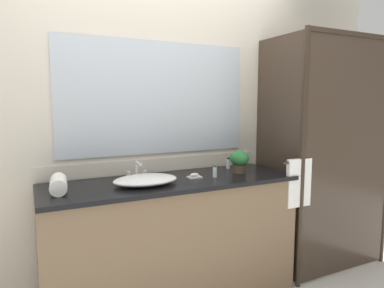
% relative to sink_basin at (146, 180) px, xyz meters
% --- Properties ---
extents(wall_back_with_mirror, '(4.40, 0.06, 2.60)m').
position_rel_sink_basin_xyz_m(wall_back_with_mirror, '(0.22, 0.38, 0.37)').
color(wall_back_with_mirror, beige).
rests_on(wall_back_with_mirror, ground_plane).
extents(vanity_cabinet, '(1.80, 0.58, 0.90)m').
position_rel_sink_basin_xyz_m(vanity_cabinet, '(0.22, 0.05, -0.48)').
color(vanity_cabinet, brown).
rests_on(vanity_cabinet, ground_plane).
extents(shower_enclosure, '(1.20, 0.59, 2.00)m').
position_rel_sink_basin_xyz_m(shower_enclosure, '(1.49, -0.15, 0.09)').
color(shower_enclosure, '#2D2319').
rests_on(shower_enclosure, ground_plane).
extents(sink_basin, '(0.44, 0.31, 0.06)m').
position_rel_sink_basin_xyz_m(sink_basin, '(0.00, 0.00, 0.00)').
color(sink_basin, white).
rests_on(sink_basin, vanity_cabinet).
extents(faucet, '(0.17, 0.13, 0.13)m').
position_rel_sink_basin_xyz_m(faucet, '(-0.00, 0.19, 0.01)').
color(faucet, silver).
rests_on(faucet, vanity_cabinet).
extents(potted_plant, '(0.15, 0.15, 0.18)m').
position_rel_sink_basin_xyz_m(potted_plant, '(0.78, 0.05, 0.07)').
color(potted_plant, '#473828').
rests_on(potted_plant, vanity_cabinet).
extents(soap_dish, '(0.10, 0.07, 0.04)m').
position_rel_sink_basin_xyz_m(soap_dish, '(0.38, 0.03, -0.02)').
color(soap_dish, silver).
rests_on(soap_dish, vanity_cabinet).
extents(amenity_bottle_body_wash, '(0.03, 0.03, 0.09)m').
position_rel_sink_basin_xyz_m(amenity_bottle_body_wash, '(0.79, 0.22, 0.01)').
color(amenity_bottle_body_wash, silver).
rests_on(amenity_bottle_body_wash, vanity_cabinet).
extents(amenity_bottle_conditioner, '(0.03, 0.03, 0.09)m').
position_rel_sink_basin_xyz_m(amenity_bottle_conditioner, '(0.53, -0.01, 0.01)').
color(amenity_bottle_conditioner, silver).
rests_on(amenity_bottle_conditioner, vanity_cabinet).
extents(rolled_towel_near_edge, '(0.12, 0.25, 0.10)m').
position_rel_sink_basin_xyz_m(rolled_towel_near_edge, '(-0.54, 0.04, 0.02)').
color(rolled_towel_near_edge, white).
rests_on(rolled_towel_near_edge, vanity_cabinet).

